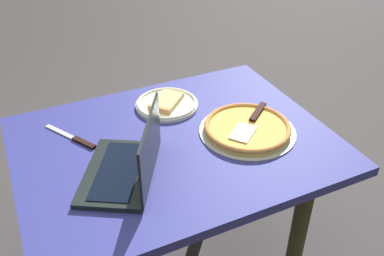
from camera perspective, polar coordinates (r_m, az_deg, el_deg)
name	(u,v)px	position (r m, az deg, el deg)	size (l,w,h in m)	color
dining_table	(175,162)	(1.59, -2.25, -4.60)	(1.11, 0.85, 0.71)	navy
laptop	(129,164)	(1.37, -8.46, -4.84)	(0.35, 0.40, 0.22)	black
pizza_plate	(167,104)	(1.72, -3.41, 3.27)	(0.25, 0.25, 0.04)	silver
pizza_tray	(247,128)	(1.58, 7.43, -0.01)	(0.36, 0.36, 0.04)	#98A1A2
table_knife	(75,139)	(1.59, -15.42, -1.38)	(0.14, 0.22, 0.01)	#B7BCB9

